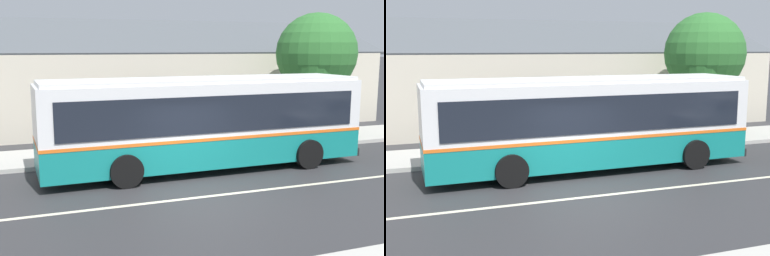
% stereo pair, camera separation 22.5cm
% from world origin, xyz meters
% --- Properties ---
extents(ground_plane, '(300.00, 300.00, 0.00)m').
position_xyz_m(ground_plane, '(0.00, 0.00, 0.00)').
color(ground_plane, '#2D2D30').
extents(sidewalk_far, '(60.00, 3.00, 0.15)m').
position_xyz_m(sidewalk_far, '(0.00, 6.00, 0.07)').
color(sidewalk_far, '#ADAAA3').
rests_on(sidewalk_far, ground).
extents(lane_divider_stripe, '(60.00, 0.16, 0.01)m').
position_xyz_m(lane_divider_stripe, '(0.00, 0.00, 0.00)').
color(lane_divider_stripe, beige).
rests_on(lane_divider_stripe, ground).
extents(community_building, '(26.79, 9.68, 6.57)m').
position_xyz_m(community_building, '(1.02, 14.25, 2.00)').
color(community_building, beige).
rests_on(community_building, ground).
extents(transit_bus, '(10.91, 2.89, 3.07)m').
position_xyz_m(transit_bus, '(1.13, 2.90, 1.65)').
color(transit_bus, '#147F7A').
rests_on(transit_bus, ground).
extents(street_tree_primary, '(3.63, 3.63, 5.61)m').
position_xyz_m(street_tree_primary, '(8.09, 6.74, 3.65)').
color(street_tree_primary, '#4C3828').
rests_on(street_tree_primary, ground).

